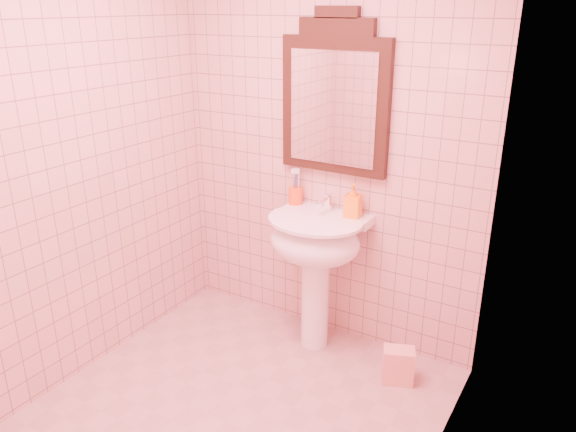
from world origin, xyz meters
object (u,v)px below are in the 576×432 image
Objects in this scene: toothbrush_cup at (296,195)px; soap_dispenser at (353,201)px; towel at (398,365)px; pedestal_sink at (315,250)px; mirror at (335,99)px.

toothbrush_cup is 0.41m from soap_dispenser.
soap_dispenser is at bearing -3.52° from toothbrush_cup.
towel is (0.43, -0.23, -0.86)m from soap_dispenser.
pedestal_sink is 0.39m from toothbrush_cup.
mirror is 1.57m from towel.
mirror reaches higher than pedestal_sink.
toothbrush_cup is at bearing -170.67° from mirror.
mirror is 4.36× the size of towel.
soap_dispenser is (0.17, 0.14, 0.30)m from pedestal_sink.
soap_dispenser is 0.98m from towel.
soap_dispenser is 0.94× the size of towel.
pedestal_sink is at bearing 171.60° from towel.
mirror is 4.59× the size of toothbrush_cup.
toothbrush_cup is at bearing 170.46° from soap_dispenser.
towel is at bearing -25.84° from mirror.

